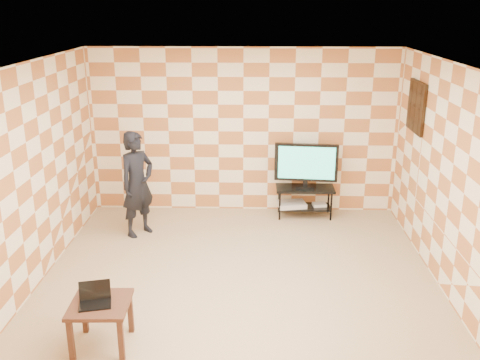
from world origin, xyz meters
The scene contains 14 objects.
floor centered at (0.00, 0.00, 0.00)m, with size 5.00×5.00×0.00m, color tan.
wall_back centered at (0.00, 2.50, 1.35)m, with size 5.00×0.02×2.70m, color beige.
wall_front centered at (0.00, -2.50, 1.35)m, with size 5.00×0.02×2.70m, color beige.
wall_left centered at (-2.50, 0.00, 1.35)m, with size 0.02×5.00×2.70m, color beige.
wall_right centered at (2.50, 0.00, 1.35)m, with size 0.02×5.00×2.70m, color beige.
ceiling centered at (0.00, 0.00, 2.70)m, with size 5.00×5.00×0.02m, color white.
wall_art centered at (2.47, 1.55, 1.95)m, with size 0.04×0.72×0.72m.
tv_stand centered at (1.01, 2.20, 0.36)m, with size 0.94×0.42×0.50m.
tv centered at (1.01, 2.19, 0.90)m, with size 1.01×0.22×0.73m.
dvd_player centered at (0.80, 2.18, 0.21)m, with size 0.44×0.32×0.07m, color #BBBBBD.
game_console centered at (1.26, 2.22, 0.20)m, with size 0.21×0.16×0.05m, color silver.
side_table centered at (-1.35, -1.37, 0.41)m, with size 0.60×0.60×0.50m.
laptop centered at (-1.39, -1.38, 0.55)m, with size 0.36×0.31×0.21m.
person centered at (-1.55, 1.43, 0.80)m, with size 0.58×0.38×1.59m, color black.
Camera 1 is at (0.19, -6.01, 3.36)m, focal length 40.00 mm.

